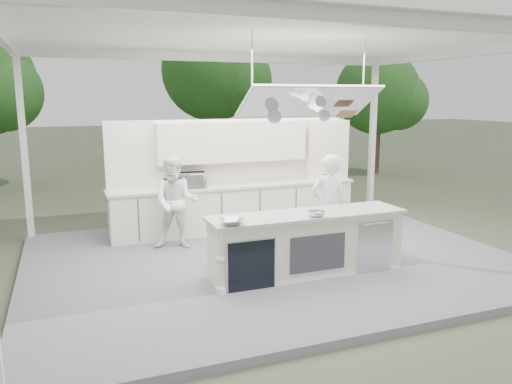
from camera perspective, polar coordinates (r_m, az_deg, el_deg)
name	(u,v)px	position (r m, az deg, el deg)	size (l,w,h in m)	color
ground	(272,264)	(8.63, 1.83, -8.18)	(90.00, 90.00, 0.00)	#434E36
stage_deck	(272,260)	(8.61, 1.84, -7.80)	(8.00, 6.00, 0.12)	#5A595E
tent	(274,39)	(8.20, 2.05, 17.12)	(8.20, 6.20, 3.86)	white
demo_island	(306,243)	(7.73, 5.73, -5.86)	(3.10, 0.79, 0.95)	beige
back_counter	(236,207)	(10.18, -2.32, -1.74)	(5.08, 0.72, 0.95)	beige
back_wall_unit	(252,157)	(10.36, -0.42, 3.97)	(5.05, 0.48, 2.25)	beige
tree_cluster	(155,83)	(17.55, -11.45, 12.16)	(19.55, 9.40, 5.85)	#4D3F26
head_chef	(328,206)	(8.52, 8.26, -1.58)	(0.64, 0.42, 1.75)	white
sous_chef	(176,202)	(9.00, -9.14, -1.18)	(0.81, 0.63, 1.68)	white
toaster_oven	(192,180)	(9.79, -7.36, 1.36)	(0.53, 0.36, 0.29)	#B3B6BB
bowl_large	(232,222)	(6.91, -2.80, -3.41)	(0.34, 0.34, 0.08)	#BBBDC2
bowl_small	(316,214)	(7.42, 6.92, -2.49)	(0.26, 0.26, 0.08)	silver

